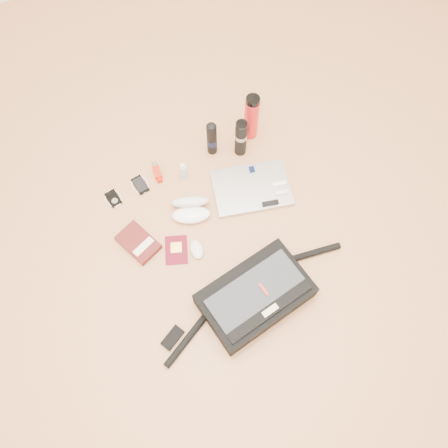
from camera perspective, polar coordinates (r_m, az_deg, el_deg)
The scene contains 14 objects.
ground at distance 2.02m, azimuth -0.18°, elevation -2.12°, with size 4.00×4.00×0.00m, color #BF7E4F.
messenger_bag at distance 1.88m, azimuth 4.05°, elevation -9.38°, with size 0.93×0.34×0.13m.
laptop at distance 2.13m, azimuth 3.67°, elevation 4.69°, with size 0.42×0.34×0.04m.
book at distance 2.04m, azimuth -11.09°, elevation -2.36°, with size 0.18×0.22×0.04m.
passport at distance 2.02m, azimuth -6.25°, elevation -3.37°, with size 0.15×0.17×0.01m.
mouse at distance 1.99m, azimuth -3.59°, elevation -3.35°, with size 0.07×0.10×0.03m.
sunglasses_case at distance 2.06m, azimuth -4.37°, elevation 2.03°, with size 0.22×0.21×0.10m.
ipod at distance 2.18m, azimuth -14.26°, elevation 3.25°, with size 0.09×0.10×0.01m.
phone at distance 2.18m, azimuth -10.89°, elevation 5.04°, with size 0.09×0.11×0.01m.
inhaler at distance 2.20m, azimuth -8.73°, elevation 6.73°, with size 0.04×0.12×0.03m.
spray_bottle at distance 2.14m, azimuth -5.32°, elevation 6.84°, with size 0.04×0.04×0.12m.
aerosol_can at distance 2.17m, azimuth -1.60°, elevation 11.11°, with size 0.05×0.05×0.21m.
thermos_black at distance 2.16m, azimuth 2.22°, elevation 11.18°, with size 0.07×0.07×0.23m.
thermos_red at distance 2.21m, azimuth 3.59°, elevation 13.74°, with size 0.08×0.08×0.28m.
Camera 1 is at (-0.33, -0.68, 1.88)m, focal length 35.00 mm.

